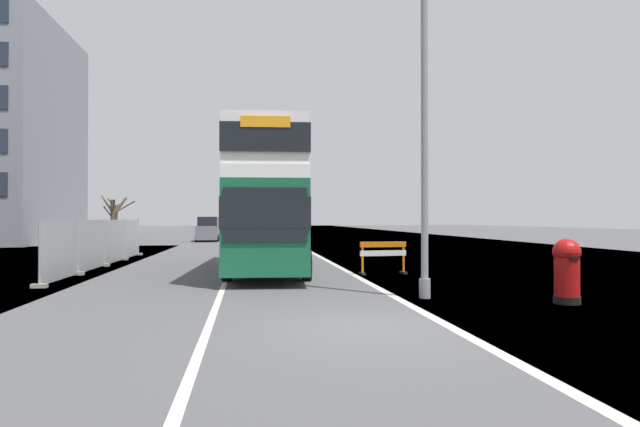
# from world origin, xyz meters

# --- Properties ---
(ground) EXTENTS (140.00, 280.00, 0.10)m
(ground) POSITION_xyz_m (0.50, 0.15, -0.05)
(ground) COLOR #4C4C4F
(double_decker_bus) EXTENTS (3.35, 11.34, 5.16)m
(double_decker_bus) POSITION_xyz_m (-1.43, 10.87, 2.75)
(double_decker_bus) COLOR #145638
(double_decker_bus) RESTS_ON ground
(lamppost_foreground) EXTENTS (0.29, 0.70, 9.33)m
(lamppost_foreground) POSITION_xyz_m (2.23, 3.22, 4.43)
(lamppost_foreground) COLOR gray
(lamppost_foreground) RESTS_ON ground
(red_pillar_postbox) EXTENTS (0.64, 0.64, 1.55)m
(red_pillar_postbox) POSITION_xyz_m (5.32, 1.95, 0.85)
(red_pillar_postbox) COLOR black
(red_pillar_postbox) RESTS_ON ground
(roadworks_barrier) EXTENTS (1.76, 0.59, 1.19)m
(roadworks_barrier) POSITION_xyz_m (2.64, 8.85, 0.76)
(roadworks_barrier) COLOR orange
(roadworks_barrier) RESTS_ON ground
(construction_site_fence) EXTENTS (0.44, 13.80, 2.04)m
(construction_site_fence) POSITION_xyz_m (-8.32, 13.43, 0.97)
(construction_site_fence) COLOR #A8AAAD
(construction_site_fence) RESTS_ON ground
(car_oncoming_near) EXTENTS (1.93, 3.82, 2.26)m
(car_oncoming_near) POSITION_xyz_m (-0.49, 27.77, 1.06)
(car_oncoming_near) COLOR silver
(car_oncoming_near) RESTS_ON ground
(car_receding_mid) EXTENTS (2.04, 4.55, 2.19)m
(car_receding_mid) POSITION_xyz_m (-5.86, 37.66, 1.02)
(car_receding_mid) COLOR slate
(car_receding_mid) RESTS_ON ground
(car_receding_far) EXTENTS (2.00, 4.24, 2.11)m
(car_receding_far) POSITION_xyz_m (-1.54, 45.94, 0.98)
(car_receding_far) COLOR gray
(car_receding_far) RESTS_ON ground
(car_far_side) EXTENTS (2.02, 3.94, 2.09)m
(car_far_side) POSITION_xyz_m (-6.01, 54.96, 0.98)
(car_far_side) COLOR slate
(car_far_side) RESTS_ON ground
(bare_tree_far_verge_near) EXTENTS (3.01, 2.15, 3.99)m
(bare_tree_far_verge_near) POSITION_xyz_m (-13.30, 34.70, 2.05)
(bare_tree_far_verge_near) COLOR #4C3D2D
(bare_tree_far_verge_near) RESTS_ON ground
(bare_tree_far_verge_mid) EXTENTS (2.23, 1.93, 4.30)m
(bare_tree_far_verge_mid) POSITION_xyz_m (-16.15, 47.23, 2.22)
(bare_tree_far_verge_mid) COLOR #4C3D2D
(bare_tree_far_verge_mid) RESTS_ON ground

